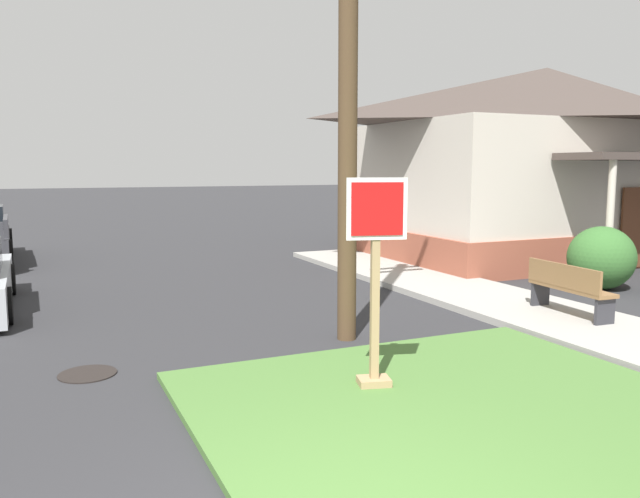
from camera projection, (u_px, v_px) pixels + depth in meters
grass_corner_patch at (489, 427)px, 6.08m from camera, size 5.33×5.75×0.08m
sidewalk_strip at (516, 307)px, 11.26m from camera, size 2.20×15.95×0.12m
stop_sign at (375, 288)px, 7.01m from camera, size 0.66×0.36×2.35m
manhole_cover at (87, 374)px, 7.76m from camera, size 0.70×0.70×0.02m
street_bench at (568, 286)px, 10.35m from camera, size 0.51×1.65×0.85m
utility_pole at (348, 10)px, 8.76m from camera, size 1.61×0.28×9.00m
corner_house at (544, 160)px, 18.30m from camera, size 10.63×7.92×5.37m
shrub_near_porch at (601, 258)px, 13.13m from camera, size 1.36×1.36×1.32m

